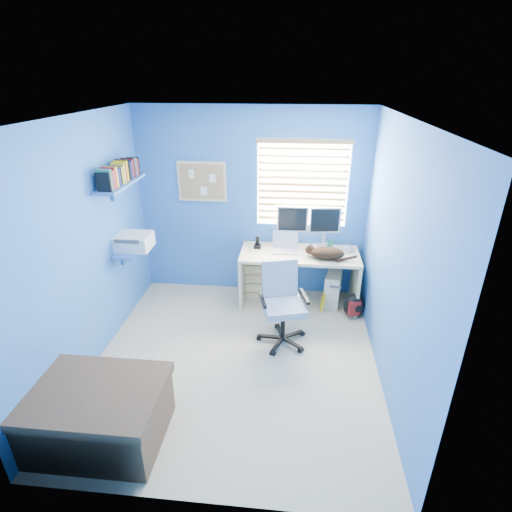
# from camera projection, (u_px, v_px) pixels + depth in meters

# --- Properties ---
(floor) EXTENTS (3.00, 3.20, 0.00)m
(floor) POSITION_uv_depth(u_px,v_px,m) (236.00, 359.00, 4.34)
(floor) COLOR #C0B49D
(floor) RESTS_ON ground
(ceiling) EXTENTS (3.00, 3.20, 0.00)m
(ceiling) POSITION_uv_depth(u_px,v_px,m) (230.00, 118.00, 3.29)
(ceiling) COLOR white
(ceiling) RESTS_ON wall_back
(wall_back) EXTENTS (3.00, 0.01, 2.50)m
(wall_back) POSITION_uv_depth(u_px,v_px,m) (252.00, 205.00, 5.26)
(wall_back) COLOR #3F74BC
(wall_back) RESTS_ON ground
(wall_front) EXTENTS (3.00, 0.01, 2.50)m
(wall_front) POSITION_uv_depth(u_px,v_px,m) (193.00, 367.00, 2.37)
(wall_front) COLOR #3F74BC
(wall_front) RESTS_ON ground
(wall_left) EXTENTS (0.01, 3.20, 2.50)m
(wall_left) POSITION_uv_depth(u_px,v_px,m) (84.00, 249.00, 3.95)
(wall_left) COLOR #3F74BC
(wall_left) RESTS_ON ground
(wall_right) EXTENTS (0.01, 3.20, 2.50)m
(wall_right) POSITION_uv_depth(u_px,v_px,m) (394.00, 262.00, 3.68)
(wall_right) COLOR #3F74BC
(wall_right) RESTS_ON ground
(desk) EXTENTS (1.51, 0.65, 0.74)m
(desk) POSITION_uv_depth(u_px,v_px,m) (298.00, 278.00, 5.26)
(desk) COLOR beige
(desk) RESTS_ON floor
(laptop) EXTENTS (0.33, 0.26, 0.22)m
(laptop) POSITION_uv_depth(u_px,v_px,m) (285.00, 243.00, 5.11)
(laptop) COLOR silver
(laptop) RESTS_ON desk
(monitor_left) EXTENTS (0.40, 0.13, 0.54)m
(monitor_left) POSITION_uv_depth(u_px,v_px,m) (292.00, 226.00, 5.22)
(monitor_left) COLOR silver
(monitor_left) RESTS_ON desk
(monitor_right) EXTENTS (0.41, 0.17, 0.54)m
(monitor_right) POSITION_uv_depth(u_px,v_px,m) (324.00, 227.00, 5.19)
(monitor_right) COLOR silver
(monitor_right) RESTS_ON desk
(phone) EXTENTS (0.09, 0.11, 0.17)m
(phone) POSITION_uv_depth(u_px,v_px,m) (258.00, 242.00, 5.22)
(phone) COLOR black
(phone) RESTS_ON desk
(mug) EXTENTS (0.10, 0.09, 0.10)m
(mug) POSITION_uv_depth(u_px,v_px,m) (330.00, 244.00, 5.24)
(mug) COLOR #276E5E
(mug) RESTS_ON desk
(cd_spindle) EXTENTS (0.13, 0.13, 0.07)m
(cd_spindle) POSITION_uv_depth(u_px,v_px,m) (347.00, 249.00, 5.14)
(cd_spindle) COLOR silver
(cd_spindle) RESTS_ON desk
(cat) EXTENTS (0.46, 0.33, 0.15)m
(cat) POSITION_uv_depth(u_px,v_px,m) (327.00, 253.00, 4.91)
(cat) COLOR black
(cat) RESTS_ON desk
(tower_pc) EXTENTS (0.27, 0.47, 0.45)m
(tower_pc) POSITION_uv_depth(u_px,v_px,m) (333.00, 287.00, 5.33)
(tower_pc) COLOR beige
(tower_pc) RESTS_ON floor
(drawer_boxes) EXTENTS (0.35, 0.28, 0.54)m
(drawer_boxes) POSITION_uv_depth(u_px,v_px,m) (259.00, 279.00, 5.45)
(drawer_boxes) COLOR tan
(drawer_boxes) RESTS_ON floor
(yellow_book) EXTENTS (0.03, 0.17, 0.24)m
(yellow_book) POSITION_uv_depth(u_px,v_px,m) (323.00, 301.00, 5.21)
(yellow_book) COLOR yellow
(yellow_book) RESTS_ON floor
(backpack) EXTENTS (0.32, 0.27, 0.32)m
(backpack) POSITION_uv_depth(u_px,v_px,m) (354.00, 305.00, 5.05)
(backpack) COLOR black
(backpack) RESTS_ON floor
(bed_corner) EXTENTS (1.08, 0.77, 0.52)m
(bed_corner) POSITION_uv_depth(u_px,v_px,m) (97.00, 414.00, 3.31)
(bed_corner) COLOR brown
(bed_corner) RESTS_ON floor
(office_chair) EXTENTS (0.67, 0.67, 0.94)m
(office_chair) POSITION_uv_depth(u_px,v_px,m) (282.00, 314.00, 4.52)
(office_chair) COLOR black
(office_chair) RESTS_ON floor
(window_blinds) EXTENTS (1.15, 0.05, 1.10)m
(window_blinds) POSITION_uv_depth(u_px,v_px,m) (303.00, 184.00, 5.05)
(window_blinds) COLOR white
(window_blinds) RESTS_ON ground
(corkboard) EXTENTS (0.64, 0.02, 0.52)m
(corkboard) POSITION_uv_depth(u_px,v_px,m) (202.00, 182.00, 5.18)
(corkboard) COLOR beige
(corkboard) RESTS_ON ground
(wall_shelves) EXTENTS (0.42, 0.90, 1.05)m
(wall_shelves) POSITION_uv_depth(u_px,v_px,m) (126.00, 208.00, 4.54)
(wall_shelves) COLOR #3869BC
(wall_shelves) RESTS_ON ground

